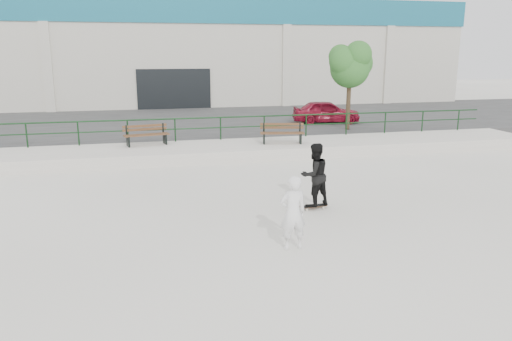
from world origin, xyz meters
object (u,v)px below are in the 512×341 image
object	(u,v)px
tree	(351,63)
skateboard	(314,206)
seated_skater	(293,213)
standing_skater	(315,175)
red_car	(326,112)
bench_left	(146,135)
bench_right	(282,133)

from	to	relation	value
tree	skateboard	bearing A→B (deg)	-118.10
seated_skater	tree	bearing A→B (deg)	-122.38
skateboard	standing_skater	distance (m)	0.91
red_car	skateboard	bearing A→B (deg)	167.79
red_car	seated_skater	xyz separation A→B (m)	(-6.89, -15.69, -0.28)
tree	seated_skater	size ratio (longest dim) A/B	2.57
red_car	skateboard	size ratio (longest dim) A/B	4.57
skateboard	bench_left	bearing A→B (deg)	110.12
tree	seated_skater	xyz separation A→B (m)	(-7.12, -13.24, -2.92)
bench_left	tree	xyz separation A→B (m)	(10.03, 2.10, 2.84)
bench_left	red_car	xyz separation A→B (m)	(9.80, 4.55, 0.20)
bench_right	skateboard	world-z (taller)	bench_right
tree	red_car	distance (m)	3.61
bench_right	tree	bearing A→B (deg)	46.58
bench_right	bench_left	bearing A→B (deg)	-177.02
bench_right	seated_skater	world-z (taller)	seated_skater
standing_skater	bench_right	bearing A→B (deg)	-115.83
standing_skater	seated_skater	bearing A→B (deg)	44.93
tree	skateboard	distance (m)	12.53
skateboard	standing_skater	world-z (taller)	standing_skater
tree	standing_skater	world-z (taller)	tree
tree	skateboard	size ratio (longest dim) A/B	5.45
bench_left	standing_skater	size ratio (longest dim) A/B	1.08
bench_left	bench_right	world-z (taller)	bench_right
skateboard	tree	bearing A→B (deg)	54.63
bench_right	red_car	distance (m)	6.84
bench_left	skateboard	bearing A→B (deg)	-73.53
standing_skater	tree	bearing A→B (deg)	-134.26
bench_left	seated_skater	bearing A→B (deg)	-86.30
tree	seated_skater	bearing A→B (deg)	-118.27
tree	bench_right	bearing A→B (deg)	-145.42
bench_left	tree	size ratio (longest dim) A/B	0.44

